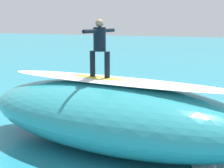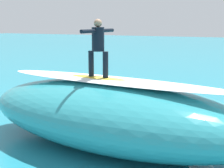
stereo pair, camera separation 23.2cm
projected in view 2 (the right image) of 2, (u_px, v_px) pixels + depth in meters
The scene contains 9 objects.
ground_plane at pixel (135, 120), 10.88m from camera, with size 120.00×120.00×0.00m, color teal.
wave_crest at pixel (111, 115), 8.41m from camera, with size 7.81×3.19×1.78m, color teal.
wave_foam_lip at pixel (111, 80), 8.23m from camera, with size 6.64×1.12×0.08m, color white.
surfboard_riding at pixel (98, 79), 8.42m from camera, with size 2.24×0.55×0.10m, color yellow.
surfer_riding at pixel (98, 44), 8.24m from camera, with size 0.60×1.43×1.51m.
surfboard_paddling at pixel (121, 108), 12.23m from camera, with size 2.48×0.50×0.08m, color silver.
surfer_paddling at pixel (119, 104), 12.12m from camera, with size 1.10×1.59×0.31m.
foam_patch_near at pixel (201, 166), 7.30m from camera, with size 0.59×0.56×0.10m, color white.
foam_patch_mid at pixel (155, 131), 9.53m from camera, with size 1.02×0.93×0.18m, color white.
Camera 2 is at (-3.54, 9.84, 3.33)m, focal length 50.98 mm.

